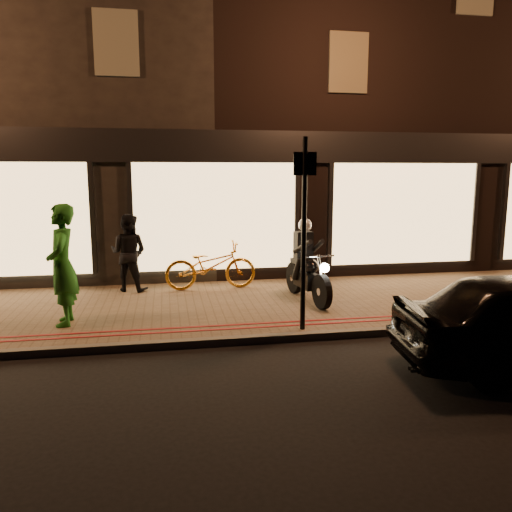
{
  "coord_description": "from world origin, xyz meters",
  "views": [
    {
      "loc": [
        -1.1,
        -7.16,
        2.6
      ],
      "look_at": [
        0.47,
        1.56,
        1.1
      ],
      "focal_mm": 35.0,
      "sensor_mm": 36.0,
      "label": 1
    }
  ],
  "objects": [
    {
      "name": "kerb_stone",
      "position": [
        0.0,
        0.05,
        0.06
      ],
      "size": [
        50.0,
        0.14,
        0.12
      ],
      "primitive_type": "cube",
      "color": "#59544C",
      "rests_on": "ground"
    },
    {
      "name": "red_kerb_lines",
      "position": [
        0.0,
        0.55,
        0.12
      ],
      "size": [
        50.0,
        0.26,
        0.01
      ],
      "color": "maroon",
      "rests_on": "sidewalk"
    },
    {
      "name": "person_green",
      "position": [
        -2.78,
        1.2,
        1.11
      ],
      "size": [
        0.55,
        0.77,
        1.98
      ],
      "primitive_type": "imported",
      "rotation": [
        0.0,
        0.0,
        -1.46
      ],
      "color": "#1E681B",
      "rests_on": "sidewalk"
    },
    {
      "name": "sign_post",
      "position": [
        0.99,
        0.25,
        1.8
      ],
      "size": [
        0.35,
        0.09,
        3.0
      ],
      "rotation": [
        0.0,
        0.0,
        -0.1
      ],
      "color": "black",
      "rests_on": "sidewalk"
    },
    {
      "name": "bicycle_gold",
      "position": [
        -0.2,
        3.28,
        0.63
      ],
      "size": [
        1.96,
        0.76,
        1.02
      ],
      "primitive_type": "imported",
      "rotation": [
        0.0,
        0.0,
        1.61
      ],
      "color": "orange",
      "rests_on": "sidewalk"
    },
    {
      "name": "building_row",
      "position": [
        -0.0,
        8.99,
        4.25
      ],
      "size": [
        48.0,
        10.11,
        8.5
      ],
      "color": "black",
      "rests_on": "ground"
    },
    {
      "name": "person_dark",
      "position": [
        -1.9,
        3.43,
        0.93
      ],
      "size": [
        0.95,
        0.85,
        1.62
      ],
      "primitive_type": "imported",
      "rotation": [
        0.0,
        0.0,
        2.79
      ],
      "color": "black",
      "rests_on": "sidewalk"
    },
    {
      "name": "motorcycle",
      "position": [
        1.56,
        2.02,
        0.73
      ],
      "size": [
        0.64,
        1.94,
        1.59
      ],
      "rotation": [
        0.0,
        0.0,
        0.14
      ],
      "color": "black",
      "rests_on": "sidewalk"
    },
    {
      "name": "ground",
      "position": [
        0.0,
        0.0,
        0.0
      ],
      "size": [
        90.0,
        90.0,
        0.0
      ],
      "primitive_type": "plane",
      "color": "black",
      "rests_on": "ground"
    },
    {
      "name": "sidewalk",
      "position": [
        0.0,
        2.0,
        0.06
      ],
      "size": [
        50.0,
        4.0,
        0.12
      ],
      "primitive_type": "cube",
      "color": "brown",
      "rests_on": "ground"
    }
  ]
}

